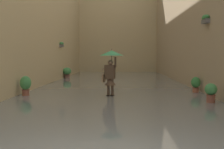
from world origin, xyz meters
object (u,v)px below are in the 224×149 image
Objects in this scene: potted_plant_near_left at (196,84)px; potted_plant_far_right at (26,85)px; person_wading at (111,64)px; potted_plant_mid_left at (211,92)px; potted_plant_near_right at (67,72)px.

potted_plant_far_right is at bearing 9.83° from potted_plant_near_left.
person_wading reaches higher than potted_plant_far_right.
person_wading is 4.25m from potted_plant_near_left.
potted_plant_mid_left is at bearing 165.65° from potted_plant_far_right.
potted_plant_far_right is (3.68, -0.05, -0.92)m from person_wading.
person_wading reaches higher than potted_plant_mid_left.
potted_plant_near_right is (7.47, -12.83, 0.06)m from potted_plant_mid_left.
person_wading is at bearing 179.27° from potted_plant_far_right.
potted_plant_near_right reaches higher than potted_plant_near_left.
potted_plant_near_left is at bearing -93.59° from potted_plant_mid_left.
potted_plant_near_left is 3.21m from potted_plant_mid_left.
potted_plant_near_right reaches higher than potted_plant_mid_left.
potted_plant_near_left is at bearing 128.54° from potted_plant_near_right.
potted_plant_near_left is (-3.91, -1.36, -0.99)m from person_wading.
person_wading is at bearing 108.90° from potted_plant_near_right.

